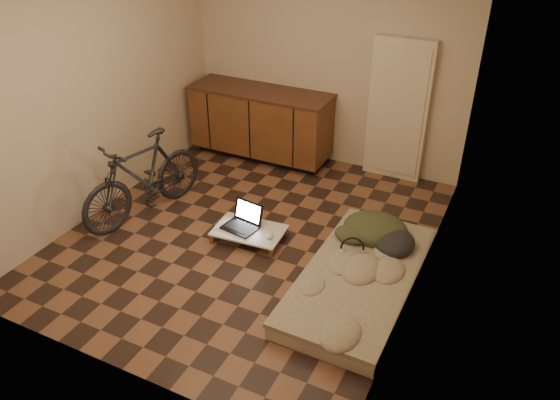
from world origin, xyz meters
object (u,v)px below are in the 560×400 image
at_px(lap_desk, 249,231).
at_px(laptop, 243,222).
at_px(bicycle, 142,173).
at_px(futon, 360,279).

xyz_separation_m(lap_desk, laptop, (-0.09, 0.03, 0.06)).
relative_size(bicycle, futon, 0.80).
bearing_deg(futon, lap_desk, 171.11).
bearing_deg(futon, bicycle, 177.49).
bearing_deg(laptop, lap_desk, -10.45).
xyz_separation_m(bicycle, lap_desk, (1.24, 0.07, -0.41)).
bearing_deg(laptop, bicycle, -166.28).
bearing_deg(bicycle, lap_desk, 16.86).
xyz_separation_m(futon, laptop, (-1.35, 0.25, 0.08)).
xyz_separation_m(bicycle, laptop, (1.15, 0.10, -0.34)).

